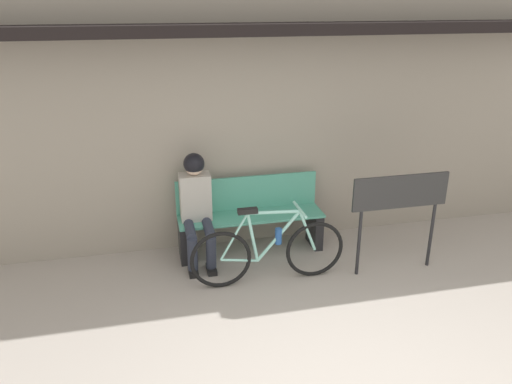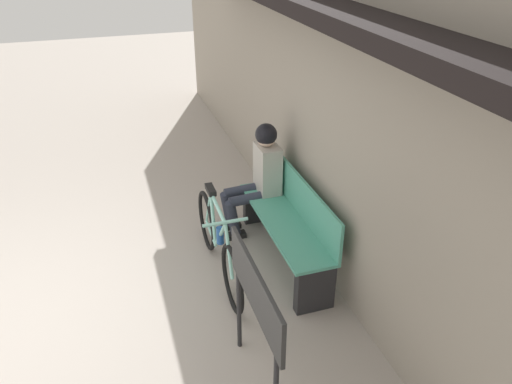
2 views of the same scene
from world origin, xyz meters
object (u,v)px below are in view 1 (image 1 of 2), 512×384
object	(u,v)px
bicycle	(269,251)
signboard	(400,199)
park_bench_near	(250,218)
person_seated	(196,202)

from	to	relation	value
bicycle	signboard	world-z (taller)	signboard
park_bench_near	person_seated	distance (m)	0.70
bicycle	person_seated	xyz separation A→B (m)	(-0.66, 0.63, 0.36)
bicycle	signboard	bearing A→B (deg)	-3.02
park_bench_near	person_seated	bearing A→B (deg)	-169.89
bicycle	signboard	size ratio (longest dim) A/B	1.49
person_seated	park_bench_near	bearing A→B (deg)	10.11
person_seated	bicycle	bearing A→B (deg)	-43.45
park_bench_near	bicycle	bearing A→B (deg)	-87.01
person_seated	signboard	bearing A→B (deg)	-18.83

